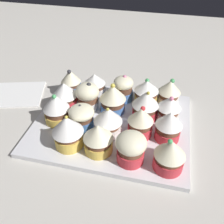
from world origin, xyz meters
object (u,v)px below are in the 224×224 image
object	(u,v)px
cupcake_5	(169,108)
napkin	(15,94)
baking_tray	(112,123)
cupcake_3	(95,84)
cupcake_8	(87,96)
cupcake_14	(56,108)
cupcake_15	(170,154)
cupcake_1	(146,92)
cupcake_11	(141,122)
cupcake_6	(145,105)
cupcake_2	(123,88)
cupcake_10	(169,126)
cupcake_13	(82,116)
cupcake_7	(113,98)
cupcake_18	(68,131)
cupcake_16	(131,147)
cupcake_4	(71,81)
cupcake_17	(98,138)
cupcake_9	(65,95)
cupcake_0	(169,92)
cupcake_12	(109,121)

from	to	relation	value
cupcake_5	napkin	world-z (taller)	cupcake_5
baking_tray	cupcake_3	xyz separation A→B (cm)	(7.37, -10.53, 3.71)
cupcake_8	cupcake_14	distance (cm)	8.63
cupcake_5	cupcake_15	world-z (taller)	cupcake_15
cupcake_14	cupcake_8	bearing A→B (deg)	-129.20
cupcake_1	cupcake_11	world-z (taller)	cupcake_11
cupcake_11	cupcake_6	bearing A→B (deg)	-92.47
cupcake_14	cupcake_2	bearing A→B (deg)	-137.27
cupcake_10	cupcake_13	bearing A→B (deg)	1.86
cupcake_7	napkin	world-z (taller)	cupcake_7
cupcake_11	napkin	world-z (taller)	cupcake_11
cupcake_8	cupcake_14	size ratio (longest dim) A/B	0.93
cupcake_1	cupcake_3	xyz separation A→B (cm)	(14.22, -1.00, -0.36)
cupcake_7	napkin	size ratio (longest dim) A/B	0.52
cupcake_14	cupcake_18	bearing A→B (deg)	128.73
cupcake_14	cupcake_15	size ratio (longest dim) A/B	1.07
cupcake_16	cupcake_18	world-z (taller)	cupcake_18
cupcake_6	cupcake_10	distance (cm)	8.34
cupcake_6	cupcake_11	world-z (taller)	cupcake_6
napkin	cupcake_6	bearing A→B (deg)	175.48
cupcake_15	cupcake_16	bearing A→B (deg)	-0.72
cupcake_4	cupcake_11	distance (cm)	24.53
cupcake_4	cupcake_5	world-z (taller)	cupcake_4
cupcake_17	cupcake_18	world-z (taller)	cupcake_18
cupcake_8	cupcake_9	distance (cm)	5.73
cupcake_0	cupcake_6	world-z (taller)	cupcake_6
cupcake_9	cupcake_14	bearing A→B (deg)	92.08
cupcake_2	cupcake_6	size ratio (longest dim) A/B	0.91
cupcake_4	napkin	xyz separation A→B (cm)	(16.11, 3.57, -4.39)
cupcake_6	cupcake_16	bearing A→B (deg)	85.93
cupcake_11	cupcake_13	size ratio (longest dim) A/B	1.27
cupcake_13	cupcake_18	bearing A→B (deg)	82.31
cupcake_12	cupcake_15	size ratio (longest dim) A/B	0.97
cupcake_4	cupcake_13	xyz separation A→B (cm)	(-7.57, 13.11, -0.42)
cupcake_4	cupcake_14	bearing A→B (deg)	95.37
cupcake_3	cupcake_10	distance (cm)	24.40
cupcake_3	cupcake_15	world-z (taller)	cupcake_15
cupcake_10	cupcake_1	bearing A→B (deg)	-62.34
cupcake_4	cupcake_7	size ratio (longest dim) A/B	0.90
cupcake_5	cupcake_18	world-z (taller)	cupcake_18
cupcake_2	cupcake_4	size ratio (longest dim) A/B	0.99
cupcake_17	cupcake_18	size ratio (longest dim) A/B	0.87
cupcake_6	napkin	distance (cm)	37.84
cupcake_7	cupcake_16	bearing A→B (deg)	115.85
cupcake_8	cupcake_16	bearing A→B (deg)	132.88
cupcake_6	cupcake_13	distance (cm)	15.26
cupcake_17	cupcake_6	bearing A→B (deg)	-121.68
baking_tray	cupcake_14	bearing A→B (deg)	11.52
cupcake_7	cupcake_15	bearing A→B (deg)	134.63
cupcake_0	cupcake_3	distance (cm)	19.99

